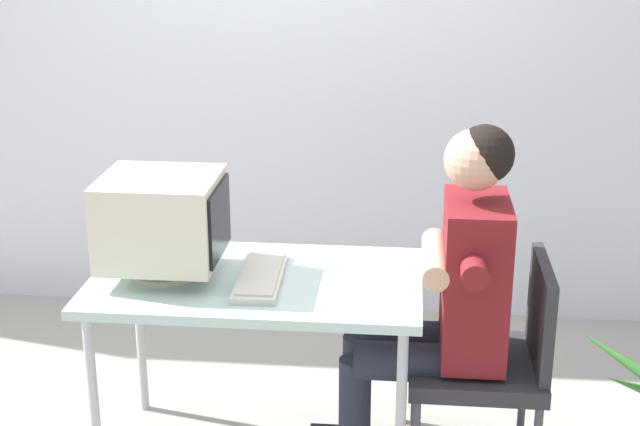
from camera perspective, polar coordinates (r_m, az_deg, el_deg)
name	(u,v)px	position (r m, az deg, el deg)	size (l,w,h in m)	color
wall_back	(364,12)	(4.47, 2.72, 12.14)	(8.00, 0.10, 3.00)	silver
desk	(256,292)	(3.36, -3.90, -4.86)	(1.18, 0.69, 0.73)	#B7B7BC
crt_monitor	(162,220)	(3.33, -9.61, -0.43)	(0.42, 0.38, 0.37)	beige
keyboard	(261,276)	(3.31, -3.64, -3.87)	(0.17, 0.44, 0.03)	silver
office_chair	(494,354)	(3.43, 10.59, -8.45)	(0.47, 0.47, 0.82)	#4C4C51
person_seated	(446,289)	(3.31, 7.70, -4.62)	(0.70, 0.58, 1.30)	maroon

